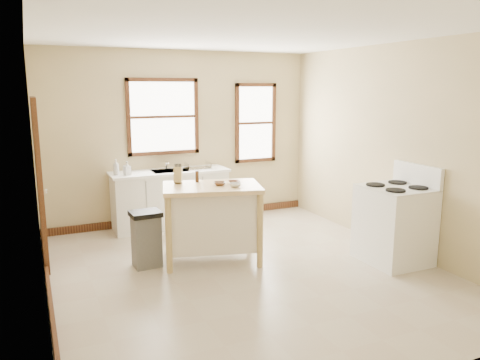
{
  "coord_description": "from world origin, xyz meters",
  "views": [
    {
      "loc": [
        -2.29,
        -4.89,
        2.21
      ],
      "look_at": [
        0.11,
        0.4,
        1.06
      ],
      "focal_mm": 35.0,
      "sensor_mm": 36.0,
      "label": 1
    }
  ],
  "objects_px": {
    "soap_bottle_a": "(116,167)",
    "gas_stove": "(395,214)",
    "dish_rack": "(198,166)",
    "knife_block": "(178,176)",
    "bowl_a": "(220,184)",
    "trash_bin": "(146,239)",
    "bowl_b": "(234,182)",
    "bowl_c": "(235,185)",
    "soap_bottle_b": "(127,168)",
    "kitchen_island": "(212,223)",
    "pepper_grinder": "(197,177)"
  },
  "relations": [
    {
      "from": "soap_bottle_a",
      "to": "gas_stove",
      "type": "distance_m",
      "value": 4.03
    },
    {
      "from": "dish_rack",
      "to": "knife_block",
      "type": "height_order",
      "value": "knife_block"
    },
    {
      "from": "bowl_a",
      "to": "trash_bin",
      "type": "height_order",
      "value": "bowl_a"
    },
    {
      "from": "trash_bin",
      "to": "dish_rack",
      "type": "bearing_deg",
      "value": 47.66
    },
    {
      "from": "soap_bottle_a",
      "to": "bowl_b",
      "type": "bearing_deg",
      "value": -50.49
    },
    {
      "from": "bowl_c",
      "to": "bowl_a",
      "type": "bearing_deg",
      "value": 126.6
    },
    {
      "from": "dish_rack",
      "to": "knife_block",
      "type": "distance_m",
      "value": 1.53
    },
    {
      "from": "soap_bottle_b",
      "to": "kitchen_island",
      "type": "bearing_deg",
      "value": -79.94
    },
    {
      "from": "kitchen_island",
      "to": "bowl_a",
      "type": "xyz_separation_m",
      "value": [
        0.1,
        -0.03,
        0.52
      ]
    },
    {
      "from": "bowl_b",
      "to": "knife_block",
      "type": "bearing_deg",
      "value": 154.71
    },
    {
      "from": "bowl_a",
      "to": "bowl_c",
      "type": "xyz_separation_m",
      "value": [
        0.13,
        -0.18,
        0.0
      ]
    },
    {
      "from": "pepper_grinder",
      "to": "trash_bin",
      "type": "xyz_separation_m",
      "value": [
        -0.72,
        -0.12,
        -0.72
      ]
    },
    {
      "from": "gas_stove",
      "to": "trash_bin",
      "type": "bearing_deg",
      "value": 158.82
    },
    {
      "from": "pepper_grinder",
      "to": "bowl_b",
      "type": "xyz_separation_m",
      "value": [
        0.41,
        -0.28,
        -0.06
      ]
    },
    {
      "from": "knife_block",
      "to": "pepper_grinder",
      "type": "height_order",
      "value": "knife_block"
    },
    {
      "from": "pepper_grinder",
      "to": "trash_bin",
      "type": "relative_size",
      "value": 0.21
    },
    {
      "from": "soap_bottle_a",
      "to": "trash_bin",
      "type": "relative_size",
      "value": 0.33
    },
    {
      "from": "soap_bottle_a",
      "to": "pepper_grinder",
      "type": "xyz_separation_m",
      "value": [
        0.8,
        -1.39,
        0.03
      ]
    },
    {
      "from": "dish_rack",
      "to": "bowl_a",
      "type": "xyz_separation_m",
      "value": [
        -0.29,
        -1.67,
        0.05
      ]
    },
    {
      "from": "kitchen_island",
      "to": "bowl_a",
      "type": "distance_m",
      "value": 0.53
    },
    {
      "from": "soap_bottle_b",
      "to": "pepper_grinder",
      "type": "height_order",
      "value": "pepper_grinder"
    },
    {
      "from": "kitchen_island",
      "to": "bowl_b",
      "type": "height_order",
      "value": "bowl_b"
    },
    {
      "from": "bowl_b",
      "to": "gas_stove",
      "type": "relative_size",
      "value": 0.12
    },
    {
      "from": "dish_rack",
      "to": "gas_stove",
      "type": "xyz_separation_m",
      "value": [
        1.72,
        -2.62,
        -0.34
      ]
    },
    {
      "from": "knife_block",
      "to": "gas_stove",
      "type": "height_order",
      "value": "gas_stove"
    },
    {
      "from": "knife_block",
      "to": "trash_bin",
      "type": "bearing_deg",
      "value": -136.88
    },
    {
      "from": "soap_bottle_a",
      "to": "pepper_grinder",
      "type": "height_order",
      "value": "soap_bottle_a"
    },
    {
      "from": "soap_bottle_a",
      "to": "knife_block",
      "type": "height_order",
      "value": "knife_block"
    },
    {
      "from": "trash_bin",
      "to": "bowl_c",
      "type": "bearing_deg",
      "value": -21.88
    },
    {
      "from": "soap_bottle_a",
      "to": "bowl_a",
      "type": "bearing_deg",
      "value": -55.77
    },
    {
      "from": "bowl_a",
      "to": "bowl_c",
      "type": "distance_m",
      "value": 0.22
    },
    {
      "from": "pepper_grinder",
      "to": "bowl_c",
      "type": "distance_m",
      "value": 0.58
    },
    {
      "from": "soap_bottle_a",
      "to": "pepper_grinder",
      "type": "distance_m",
      "value": 1.6
    },
    {
      "from": "dish_rack",
      "to": "bowl_b",
      "type": "height_order",
      "value": "bowl_b"
    },
    {
      "from": "knife_block",
      "to": "bowl_b",
      "type": "xyz_separation_m",
      "value": [
        0.65,
        -0.31,
        -0.08
      ]
    },
    {
      "from": "kitchen_island",
      "to": "bowl_a",
      "type": "relative_size",
      "value": 7.39
    },
    {
      "from": "pepper_grinder",
      "to": "soap_bottle_a",
      "type": "bearing_deg",
      "value": 119.97
    },
    {
      "from": "bowl_b",
      "to": "gas_stove",
      "type": "xyz_separation_m",
      "value": [
        1.8,
        -0.98,
        -0.39
      ]
    },
    {
      "from": "kitchen_island",
      "to": "bowl_a",
      "type": "bearing_deg",
      "value": -4.16
    },
    {
      "from": "bowl_a",
      "to": "bowl_b",
      "type": "distance_m",
      "value": 0.21
    },
    {
      "from": "kitchen_island",
      "to": "bowl_a",
      "type": "height_order",
      "value": "bowl_a"
    },
    {
      "from": "kitchen_island",
      "to": "bowl_c",
      "type": "relative_size",
      "value": 8.14
    },
    {
      "from": "bowl_c",
      "to": "kitchen_island",
      "type": "bearing_deg",
      "value": 137.2
    },
    {
      "from": "bowl_b",
      "to": "soap_bottle_b",
      "type": "bearing_deg",
      "value": 123.46
    },
    {
      "from": "soap_bottle_a",
      "to": "trash_bin",
      "type": "distance_m",
      "value": 1.66
    },
    {
      "from": "bowl_b",
      "to": "bowl_c",
      "type": "distance_m",
      "value": 0.21
    },
    {
      "from": "bowl_b",
      "to": "trash_bin",
      "type": "bearing_deg",
      "value": 172.07
    },
    {
      "from": "pepper_grinder",
      "to": "bowl_c",
      "type": "relative_size",
      "value": 1.0
    },
    {
      "from": "knife_block",
      "to": "pepper_grinder",
      "type": "relative_size",
      "value": 1.33
    },
    {
      "from": "bowl_b",
      "to": "gas_stove",
      "type": "bearing_deg",
      "value": -28.5
    }
  ]
}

